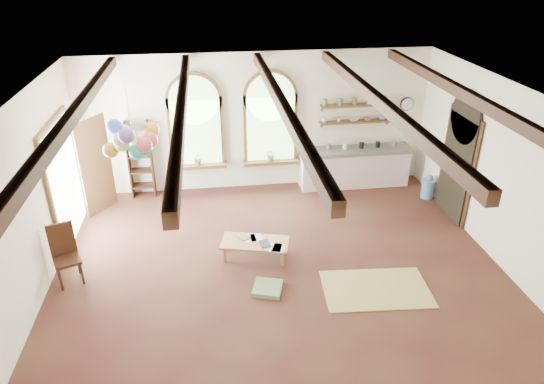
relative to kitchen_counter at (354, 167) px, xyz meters
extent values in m
plane|color=#4D2E1F|center=(-2.30, -3.20, -0.48)|extent=(8.00, 8.00, 0.00)
cube|color=brown|center=(-3.70, 0.24, 0.97)|extent=(1.24, 0.08, 1.64)
cylinder|color=brown|center=(-3.70, 0.24, 1.72)|extent=(1.24, 0.08, 1.24)
cube|color=#89BA70|center=(-3.70, 0.20, 0.97)|extent=(1.10, 0.04, 1.50)
cube|color=brown|center=(-3.70, 0.15, 0.18)|extent=(1.30, 0.28, 0.08)
cube|color=brown|center=(-2.00, 0.24, 0.97)|extent=(1.24, 0.08, 1.64)
cylinder|color=brown|center=(-2.00, 0.24, 1.72)|extent=(1.24, 0.08, 1.24)
cube|color=#89BA70|center=(-2.00, 0.20, 0.97)|extent=(1.10, 0.04, 1.50)
cube|color=brown|center=(-2.00, 0.15, 0.18)|extent=(1.30, 0.28, 0.08)
cube|color=brown|center=(-6.25, -1.40, 0.67)|extent=(0.10, 1.90, 2.50)
cube|color=black|center=(1.65, -1.70, 0.62)|extent=(0.10, 1.30, 2.40)
cube|color=silver|center=(0.00, 0.00, -0.05)|extent=(2.60, 0.55, 0.86)
cube|color=slate|center=(0.00, 0.00, 0.42)|extent=(2.68, 0.62, 0.08)
cube|color=brown|center=(0.00, 0.18, 1.07)|extent=(1.70, 0.24, 0.04)
cube|color=brown|center=(0.00, 0.18, 1.47)|extent=(1.70, 0.24, 0.04)
cylinder|color=black|center=(1.25, 0.25, 1.42)|extent=(0.32, 0.04, 0.32)
cube|color=#3D1E13|center=(-5.25, 0.12, 0.42)|extent=(0.03, 0.32, 1.80)
cube|color=#3D1E13|center=(-4.75, 0.12, 0.42)|extent=(0.03, 0.32, 1.80)
cube|color=#A36C4B|center=(-2.70, -2.78, -0.15)|extent=(1.34, 0.86, 0.05)
cube|color=#A36C4B|center=(-3.26, -2.85, -0.32)|extent=(0.05, 0.05, 0.31)
cube|color=#A36C4B|center=(-2.23, -3.11, -0.32)|extent=(0.05, 0.05, 0.31)
cube|color=#A36C4B|center=(-3.17, -2.46, -0.32)|extent=(0.05, 0.05, 0.31)
cube|color=#A36C4B|center=(-2.14, -2.72, -0.32)|extent=(0.05, 0.05, 0.31)
cube|color=#3D1E13|center=(-5.95, -3.07, -0.03)|extent=(0.56, 0.56, 0.05)
cube|color=#3D1E13|center=(-6.02, -2.89, 0.29)|extent=(0.41, 0.20, 0.63)
cube|color=#D7C06B|center=(-0.76, -4.00, -0.47)|extent=(1.87, 1.23, 0.02)
cube|color=#698B60|center=(-2.59, -3.77, -0.43)|extent=(0.59, 0.59, 0.08)
cylinder|color=#5689B8|center=(0.80, 0.00, -0.23)|extent=(0.33, 0.33, 0.49)
sphere|color=#5689B8|center=(0.80, 0.00, 0.07)|extent=(0.18, 0.18, 0.18)
cylinder|color=#5689B8|center=(1.52, -0.90, -0.25)|extent=(0.30, 0.30, 0.45)
sphere|color=#5689B8|center=(1.52, -0.90, 0.02)|extent=(0.16, 0.16, 0.16)
cylinder|color=silver|center=(-4.70, -2.40, 2.30)|extent=(0.01, 0.01, 0.85)
sphere|color=#2AB6A2|center=(-4.51, -2.46, 1.69)|extent=(0.26, 0.26, 0.26)
sphere|color=#F25068|center=(-4.42, -2.36, 1.81)|extent=(0.26, 0.26, 0.26)
sphere|color=#FFAE35|center=(-4.39, -2.19, 1.93)|extent=(0.26, 0.26, 0.26)
sphere|color=silver|center=(-4.60, -2.23, 2.05)|extent=(0.26, 0.26, 0.26)
sphere|color=#C0D121|center=(-4.68, -2.11, 1.69)|extent=(0.26, 0.26, 0.26)
sphere|color=#69C353|center=(-4.84, -2.05, 1.81)|extent=(0.26, 0.26, 0.26)
sphere|color=#F373F6|center=(-4.84, -2.26, 1.93)|extent=(0.26, 0.26, 0.26)
sphere|color=#3866F1|center=(-4.97, -2.31, 2.05)|extent=(0.26, 0.26, 0.26)
sphere|color=gold|center=(-5.07, -2.45, 1.69)|extent=(0.26, 0.26, 0.26)
sphere|color=#E3D750|center=(-4.86, -2.51, 1.81)|extent=(0.26, 0.26, 0.26)
sphere|color=#FFBBF4|center=(-4.84, -2.65, 1.93)|extent=(0.26, 0.26, 0.26)
sphere|color=#7D55C7|center=(-4.73, -2.77, 2.05)|extent=(0.26, 0.26, 0.26)
sphere|color=#2AB6A2|center=(-4.63, -2.58, 1.69)|extent=(0.26, 0.26, 0.26)
sphere|color=#F25068|center=(-4.49, -2.60, 1.81)|extent=(0.26, 0.26, 0.26)
imported|color=olive|center=(-2.97, -2.65, -0.11)|extent=(0.29, 0.31, 0.02)
cube|color=black|center=(-2.53, -2.88, -0.12)|extent=(0.21, 0.28, 0.01)
imported|color=#598C4C|center=(-3.70, 0.12, 0.37)|extent=(0.27, 0.23, 0.30)
imported|color=#598C4C|center=(-2.00, 0.12, 0.37)|extent=(0.27, 0.23, 0.30)
imported|color=white|center=(-0.75, 0.18, 1.14)|extent=(0.12, 0.10, 0.10)
imported|color=beige|center=(-0.40, 0.18, 1.14)|extent=(0.10, 0.10, 0.09)
imported|color=beige|center=(-0.05, 0.18, 1.12)|extent=(0.22, 0.22, 0.05)
imported|color=#8C664C|center=(0.30, 0.18, 1.12)|extent=(0.20, 0.20, 0.06)
imported|color=slate|center=(0.65, 0.18, 1.19)|extent=(0.18, 0.18, 0.19)
camera|label=1|loc=(-3.42, -10.30, 4.76)|focal=32.00mm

